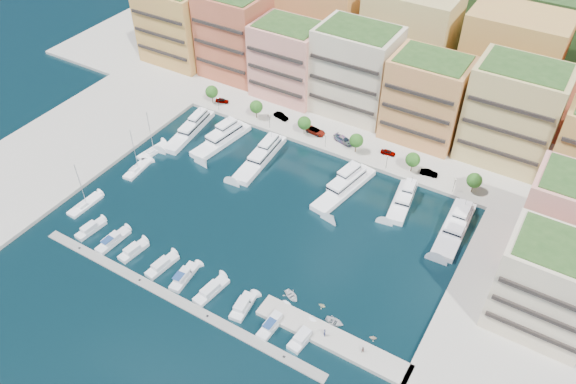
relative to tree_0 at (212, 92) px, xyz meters
name	(u,v)px	position (x,y,z in m)	size (l,w,h in m)	color
ground	(263,217)	(40.00, -33.50, -4.74)	(400.00, 400.00, 0.00)	black
north_quay	(372,99)	(40.00, 28.50, -4.74)	(220.00, 64.00, 2.00)	#9E998E
east_quay	(518,361)	(102.00, -41.50, -4.74)	(34.00, 76.00, 2.00)	#9E998E
west_quay	(57,154)	(-22.00, -41.50, -4.74)	(34.00, 76.00, 2.00)	#9E998E
hillside	(427,38)	(40.00, 76.50, -4.74)	(240.00, 40.00, 58.00)	#243C18
south_pontoon	(173,298)	(37.00, -63.50, -4.74)	(72.00, 2.20, 0.35)	gray
finger_pier	(332,341)	(70.00, -55.50, -4.74)	(32.00, 5.00, 2.00)	#9E998E
apartment_0	(176,25)	(-26.00, 16.49, 8.57)	(22.00, 16.50, 24.80)	#BE8245
apartment_1	(234,35)	(-4.00, 18.49, 9.57)	(20.00, 16.50, 26.80)	#C95F43
apartment_2	(289,60)	(17.00, 16.49, 7.57)	(20.00, 15.50, 22.80)	#E78A81
apartment_3	(355,71)	(38.00, 18.49, 9.07)	(22.00, 16.50, 25.80)	beige
apartment_4	(426,99)	(60.00, 16.49, 8.07)	(20.00, 15.50, 23.80)	#D78450
apartment_5	(512,114)	(82.00, 18.49, 9.57)	(22.00, 16.50, 26.80)	tan
apartment_east_a	(568,224)	(102.00, -13.51, 7.57)	(18.00, 14.50, 22.80)	#E78A81
apartment_east_b	(548,287)	(102.00, -31.51, 6.57)	(18.00, 14.50, 20.80)	beige
backblock_1	(321,17)	(15.00, 40.50, 11.26)	(26.00, 18.00, 30.00)	#D78450
backblock_2	(409,39)	(45.00, 40.50, 11.26)	(26.00, 18.00, 30.00)	tan
backblock_3	(509,64)	(75.00, 40.50, 11.26)	(26.00, 18.00, 30.00)	#BE8245
tree_0	(212,92)	(0.00, 0.00, 0.00)	(3.80, 3.80, 5.65)	#473323
tree_1	(256,107)	(16.00, 0.00, 0.00)	(3.80, 3.80, 5.65)	#473323
tree_2	(304,123)	(32.00, 0.00, 0.00)	(3.80, 3.80, 5.65)	#473323
tree_3	(356,141)	(48.00, 0.00, 0.00)	(3.80, 3.80, 5.65)	#473323
tree_4	(413,160)	(64.00, 0.00, 0.00)	(3.80, 3.80, 5.65)	#473323
tree_5	(474,180)	(80.00, 0.00, 0.00)	(3.80, 3.80, 5.65)	#473323
lamppost_0	(218,102)	(4.00, -2.30, -0.92)	(0.30, 0.30, 4.20)	black
lamppost_1	(270,119)	(22.00, -2.30, -0.92)	(0.30, 0.30, 4.20)	black
lamppost_2	(326,139)	(40.00, -2.30, -0.92)	(0.30, 0.30, 4.20)	black
lamppost_3	(387,160)	(58.00, -2.30, -0.92)	(0.30, 0.30, 4.20)	black
lamppost_4	(455,183)	(76.00, -2.30, -0.92)	(0.30, 0.30, 4.20)	black
yacht_0	(191,128)	(3.06, -14.31, -3.53)	(6.78, 21.78, 7.30)	white
yacht_1	(223,138)	(13.61, -13.64, -3.65)	(7.52, 20.32, 7.30)	white
yacht_2	(262,155)	(27.29, -14.63, -3.53)	(6.34, 22.41, 7.30)	white
yacht_4	(345,187)	(52.24, -14.41, -3.65)	(8.44, 22.01, 7.30)	white
yacht_5	(403,199)	(66.57, -11.51, -3.53)	(6.31, 15.74, 7.30)	white
yacht_6	(456,226)	(80.57, -13.77, -3.53)	(5.93, 20.43, 7.30)	white
cruiser_0	(91,229)	(7.94, -58.08, -4.20)	(3.08, 7.68, 2.55)	silver
cruiser_1	(113,241)	(15.03, -58.12, -4.17)	(3.01, 8.86, 2.66)	silver
cruiser_2	(133,251)	(21.22, -58.08, -4.20)	(3.33, 7.44, 2.55)	silver
cruiser_3	(162,266)	(29.57, -58.09, -4.20)	(3.43, 8.30, 2.55)	silver
cruiser_4	(184,277)	(35.68, -58.11, -4.17)	(3.35, 8.37, 2.66)	silver
cruiser_5	(211,291)	(42.89, -58.09, -4.20)	(3.78, 8.84, 2.55)	silver
cruiser_6	(243,307)	(50.87, -58.08, -4.20)	(3.64, 7.46, 2.55)	silver
cruiser_7	(274,322)	(58.30, -58.12, -4.17)	(2.73, 9.20, 2.66)	silver
cruiser_8	(303,337)	(65.00, -58.08, -4.20)	(3.43, 7.55, 2.55)	silver
sailboat_0	(85,205)	(0.47, -52.67, -4.43)	(3.04, 9.38, 13.20)	white
sailboat_2	(153,152)	(0.18, -27.64, -4.43)	(3.96, 9.56, 13.20)	white
sailboat_1	(137,170)	(1.90, -35.76, -4.43)	(3.64, 8.90, 13.20)	white
tender_2	(334,322)	(68.54, -51.64, -4.35)	(2.71, 3.80, 0.79)	silver
tender_3	(373,338)	(76.63, -51.06, -4.33)	(1.35, 1.56, 0.82)	beige
tender_1	(322,305)	(64.52, -49.41, -4.33)	(1.35, 1.57, 0.82)	beige
tender_0	(291,296)	(57.92, -50.53, -4.35)	(2.72, 3.81, 0.79)	white
car_0	(222,100)	(2.47, 1.53, -3.07)	(1.60, 3.97, 1.35)	gray
car_1	(281,116)	(22.34, 3.35, -2.96)	(1.67, 4.78, 1.57)	gray
car_2	(315,131)	(34.57, 1.98, -2.95)	(2.63, 5.69, 1.58)	gray
car_3	(344,140)	(43.32, 2.24, -2.90)	(2.37, 5.83, 1.69)	gray
car_4	(388,152)	(56.06, 3.51, -3.06)	(1.60, 3.99, 1.36)	gray
car_5	(429,173)	(68.58, 0.80, -3.01)	(1.55, 4.44, 1.46)	gray
person_0	(325,333)	(68.52, -55.84, -2.77)	(0.71, 0.47, 1.94)	#272E4F
person_1	(363,350)	(76.33, -55.38, -2.98)	(0.74, 0.58, 1.52)	#503530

